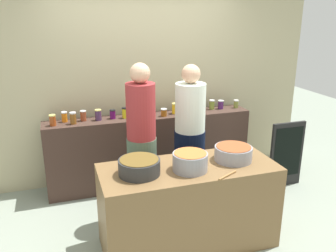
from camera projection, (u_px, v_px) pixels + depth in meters
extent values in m
plane|color=gray|center=(178.00, 226.00, 3.91)|extent=(12.00, 12.00, 0.00)
cube|color=tan|center=(143.00, 70.00, 4.76)|extent=(4.80, 0.12, 3.00)
cube|color=#402B24|center=(151.00, 150.00, 4.76)|extent=(2.70, 0.36, 0.96)
cube|color=brown|center=(188.00, 206.00, 3.51)|extent=(1.70, 0.70, 0.85)
cylinder|color=#994017|center=(53.00, 121.00, 4.20)|extent=(0.07, 0.07, 0.12)
cylinder|color=#D6C666|center=(52.00, 115.00, 4.18)|extent=(0.08, 0.08, 0.02)
cylinder|color=orange|center=(64.00, 117.00, 4.34)|extent=(0.07, 0.07, 0.11)
cylinder|color=silver|center=(64.00, 112.00, 4.32)|extent=(0.07, 0.07, 0.02)
cylinder|color=brown|center=(73.00, 119.00, 4.26)|extent=(0.07, 0.07, 0.13)
cylinder|color=silver|center=(73.00, 113.00, 4.24)|extent=(0.08, 0.08, 0.02)
cylinder|color=brown|center=(83.00, 116.00, 4.39)|extent=(0.07, 0.07, 0.12)
cylinder|color=silver|center=(83.00, 111.00, 4.37)|extent=(0.07, 0.07, 0.01)
cylinder|color=#482D51|center=(98.00, 115.00, 4.41)|extent=(0.08, 0.08, 0.12)
cylinder|color=#D6C666|center=(98.00, 110.00, 4.39)|extent=(0.08, 0.08, 0.01)
cylinder|color=#550F53|center=(113.00, 115.00, 4.48)|extent=(0.07, 0.07, 0.10)
cylinder|color=black|center=(112.00, 110.00, 4.46)|extent=(0.08, 0.08, 0.01)
cylinder|color=gold|center=(125.00, 113.00, 4.50)|extent=(0.07, 0.07, 0.12)
cylinder|color=black|center=(125.00, 108.00, 4.48)|extent=(0.08, 0.08, 0.02)
cylinder|color=olive|center=(133.00, 112.00, 4.55)|extent=(0.08, 0.08, 0.13)
cylinder|color=silver|center=(133.00, 106.00, 4.53)|extent=(0.08, 0.08, 0.01)
cylinder|color=red|center=(143.00, 113.00, 4.56)|extent=(0.06, 0.06, 0.09)
cylinder|color=#D6C666|center=(142.00, 109.00, 4.55)|extent=(0.07, 0.07, 0.01)
cylinder|color=#934F15|center=(164.00, 113.00, 4.58)|extent=(0.08, 0.08, 0.09)
cylinder|color=silver|center=(164.00, 109.00, 4.57)|extent=(0.08, 0.08, 0.01)
cylinder|color=yellow|center=(175.00, 109.00, 4.69)|extent=(0.09, 0.09, 0.13)
cylinder|color=#D6C666|center=(175.00, 104.00, 4.67)|extent=(0.09, 0.09, 0.01)
cylinder|color=red|center=(189.00, 109.00, 4.71)|extent=(0.09, 0.09, 0.11)
cylinder|color=#D6C666|center=(189.00, 105.00, 4.69)|extent=(0.09, 0.09, 0.01)
cylinder|color=#47145A|center=(196.00, 107.00, 4.78)|extent=(0.08, 0.08, 0.13)
cylinder|color=black|center=(196.00, 102.00, 4.76)|extent=(0.09, 0.09, 0.01)
cylinder|color=olive|center=(212.00, 105.00, 4.90)|extent=(0.07, 0.07, 0.12)
cylinder|color=silver|center=(212.00, 100.00, 4.88)|extent=(0.08, 0.08, 0.01)
cylinder|color=#491F5C|center=(221.00, 105.00, 4.93)|extent=(0.08, 0.08, 0.11)
cylinder|color=silver|center=(221.00, 101.00, 4.91)|extent=(0.08, 0.08, 0.01)
cylinder|color=olive|center=(236.00, 104.00, 4.98)|extent=(0.06, 0.06, 0.10)
cylinder|color=silver|center=(236.00, 100.00, 4.96)|extent=(0.07, 0.07, 0.02)
cylinder|color=#2D2D2D|center=(139.00, 167.00, 3.20)|extent=(0.38, 0.38, 0.14)
cylinder|color=brown|center=(139.00, 159.00, 3.18)|extent=(0.35, 0.35, 0.00)
cylinder|color=gray|center=(190.00, 162.00, 3.28)|extent=(0.33, 0.33, 0.17)
cylinder|color=#BF642E|center=(190.00, 153.00, 3.25)|extent=(0.30, 0.30, 0.00)
cylinder|color=gray|center=(233.00, 153.00, 3.50)|extent=(0.37, 0.37, 0.14)
cylinder|color=brown|center=(234.00, 146.00, 3.48)|extent=(0.34, 0.34, 0.00)
cylinder|color=#9E703D|center=(228.00, 175.00, 3.18)|extent=(0.23, 0.13, 0.02)
cylinder|color=#4A5E4A|center=(142.00, 179.00, 3.94)|extent=(0.32, 0.32, 0.96)
cylinder|color=maroon|center=(141.00, 111.00, 3.69)|extent=(0.31, 0.31, 0.59)
sphere|color=#D8A884|center=(140.00, 73.00, 3.57)|extent=(0.21, 0.21, 0.21)
cylinder|color=black|center=(189.00, 166.00, 4.31)|extent=(0.37, 0.37, 0.92)
cylinder|color=white|center=(190.00, 108.00, 4.08)|extent=(0.35, 0.35, 0.56)
sphere|color=#D8A884|center=(191.00, 74.00, 3.96)|extent=(0.22, 0.22, 0.22)
cube|color=black|center=(286.00, 155.00, 4.70)|extent=(0.48, 0.04, 0.89)
cube|color=black|center=(288.00, 152.00, 4.67)|extent=(0.41, 0.01, 0.67)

